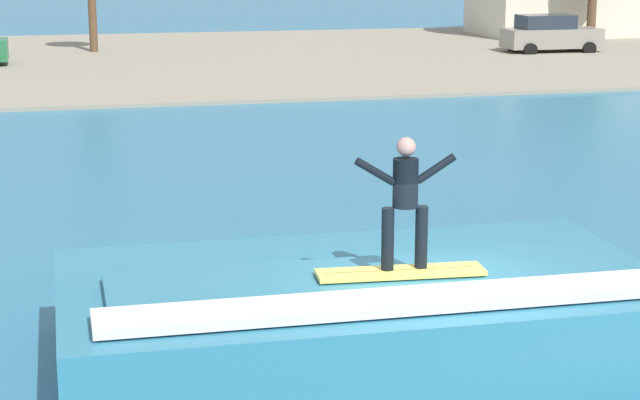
{
  "coord_description": "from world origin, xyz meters",
  "views": [
    {
      "loc": [
        -4.38,
        -12.66,
        5.48
      ],
      "look_at": [
        -0.64,
        3.33,
        1.64
      ],
      "focal_mm": 63.59,
      "sensor_mm": 36.0,
      "label": 1
    }
  ],
  "objects": [
    {
      "name": "surfboard",
      "position": [
        -0.28,
        0.42,
        1.35
      ],
      "size": [
        2.16,
        0.62,
        0.06
      ],
      "color": "#EAD159",
      "rests_on": "wave_crest"
    },
    {
      "name": "wave_crest",
      "position": [
        -0.64,
        0.94,
        0.62
      ],
      "size": [
        7.78,
        4.35,
        1.32
      ],
      "color": "teal",
      "rests_on": "ground_plane"
    },
    {
      "name": "ground_plane",
      "position": [
        0.0,
        0.0,
        0.0
      ],
      "size": [
        260.0,
        260.0,
        0.0
      ],
      "primitive_type": "plane",
      "color": "teal"
    },
    {
      "name": "surfer",
      "position": [
        -0.22,
        0.47,
        2.32
      ],
      "size": [
        1.31,
        0.32,
        1.69
      ],
      "color": "black",
      "rests_on": "surfboard"
    },
    {
      "name": "shoreline_bank",
      "position": [
        0.0,
        38.18,
        0.06
      ],
      "size": [
        120.0,
        27.58,
        0.13
      ],
      "color": "gray",
      "rests_on": "ground_plane"
    },
    {
      "name": "car_far_shore",
      "position": [
        18.43,
        37.19,
        0.95
      ],
      "size": [
        4.55,
        2.14,
        1.86
      ],
      "color": "gray",
      "rests_on": "ground_plane"
    }
  ]
}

